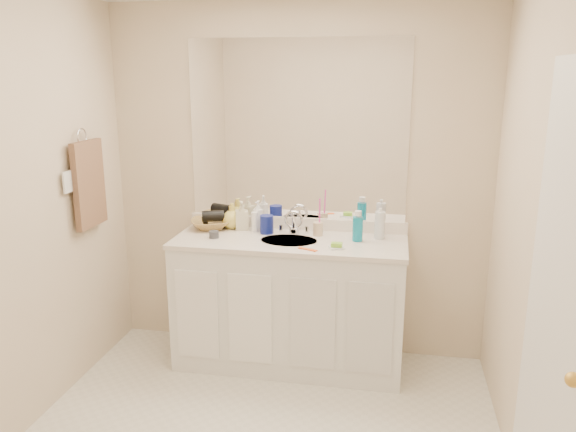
# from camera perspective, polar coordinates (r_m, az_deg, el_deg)

# --- Properties ---
(wall_back) EXTENTS (2.60, 0.02, 2.40)m
(wall_back) POSITION_cam_1_polar(r_m,az_deg,el_deg) (3.85, 0.91, 3.33)
(wall_back) COLOR beige
(wall_back) RESTS_ON floor
(wall_front) EXTENTS (2.60, 0.02, 2.40)m
(wall_front) POSITION_cam_1_polar(r_m,az_deg,el_deg) (1.49, -17.29, -15.75)
(wall_front) COLOR beige
(wall_front) RESTS_ON floor
(wall_left) EXTENTS (0.02, 2.60, 2.40)m
(wall_left) POSITION_cam_1_polar(r_m,az_deg,el_deg) (3.20, -27.16, -0.55)
(wall_left) COLOR beige
(wall_left) RESTS_ON floor
(wall_right) EXTENTS (0.02, 2.60, 2.40)m
(wall_right) POSITION_cam_1_polar(r_m,az_deg,el_deg) (2.62, 24.76, -3.30)
(wall_right) COLOR beige
(wall_right) RESTS_ON floor
(vanity_cabinet) EXTENTS (1.50, 0.55, 0.85)m
(vanity_cabinet) POSITION_cam_1_polar(r_m,az_deg,el_deg) (3.82, 0.14, -8.94)
(vanity_cabinet) COLOR white
(vanity_cabinet) RESTS_ON floor
(countertop) EXTENTS (1.52, 0.57, 0.03)m
(countertop) POSITION_cam_1_polar(r_m,az_deg,el_deg) (3.67, 0.15, -2.61)
(countertop) COLOR silver
(countertop) RESTS_ON vanity_cabinet
(backsplash) EXTENTS (1.52, 0.03, 0.08)m
(backsplash) POSITION_cam_1_polar(r_m,az_deg,el_deg) (3.90, 0.85, -0.75)
(backsplash) COLOR white
(backsplash) RESTS_ON countertop
(sink_basin) EXTENTS (0.37, 0.37, 0.02)m
(sink_basin) POSITION_cam_1_polar(r_m,az_deg,el_deg) (3.65, 0.09, -2.66)
(sink_basin) COLOR beige
(sink_basin) RESTS_ON countertop
(faucet) EXTENTS (0.02, 0.02, 0.11)m
(faucet) POSITION_cam_1_polar(r_m,az_deg,el_deg) (3.80, 0.59, -0.91)
(faucet) COLOR silver
(faucet) RESTS_ON countertop
(mirror) EXTENTS (1.48, 0.01, 1.20)m
(mirror) POSITION_cam_1_polar(r_m,az_deg,el_deg) (3.80, 0.91, 8.66)
(mirror) COLOR white
(mirror) RESTS_ON wall_back
(blue_mug) EXTENTS (0.10, 0.10, 0.12)m
(blue_mug) POSITION_cam_1_polar(r_m,az_deg,el_deg) (3.79, -2.17, -0.86)
(blue_mug) COLOR navy
(blue_mug) RESTS_ON countertop
(tan_cup) EXTENTS (0.07, 0.07, 0.09)m
(tan_cup) POSITION_cam_1_polar(r_m,az_deg,el_deg) (3.75, 3.06, -1.32)
(tan_cup) COLOR beige
(tan_cup) RESTS_ON countertop
(toothbrush) EXTENTS (0.02, 0.04, 0.21)m
(toothbrush) POSITION_cam_1_polar(r_m,az_deg,el_deg) (3.72, 3.24, 0.24)
(toothbrush) COLOR #F941B3
(toothbrush) RESTS_ON tan_cup
(mouthwash_bottle) EXTENTS (0.08, 0.08, 0.16)m
(mouthwash_bottle) POSITION_cam_1_polar(r_m,az_deg,el_deg) (3.64, 7.09, -1.32)
(mouthwash_bottle) COLOR #0E82A8
(mouthwash_bottle) RESTS_ON countertop
(clear_pump_bottle) EXTENTS (0.08, 0.08, 0.18)m
(clear_pump_bottle) POSITION_cam_1_polar(r_m,az_deg,el_deg) (3.71, 9.29, -0.94)
(clear_pump_bottle) COLOR silver
(clear_pump_bottle) RESTS_ON countertop
(soap_dish) EXTENTS (0.11, 0.10, 0.01)m
(soap_dish) POSITION_cam_1_polar(r_m,az_deg,el_deg) (3.49, 4.96, -3.22)
(soap_dish) COLOR white
(soap_dish) RESTS_ON countertop
(green_soap) EXTENTS (0.07, 0.05, 0.02)m
(green_soap) POSITION_cam_1_polar(r_m,az_deg,el_deg) (3.48, 4.97, -2.92)
(green_soap) COLOR #86CD32
(green_soap) RESTS_ON soap_dish
(orange_comb) EXTENTS (0.13, 0.08, 0.01)m
(orange_comb) POSITION_cam_1_polar(r_m,az_deg,el_deg) (3.46, 2.00, -3.39)
(orange_comb) COLOR #FF5B1A
(orange_comb) RESTS_ON countertop
(dark_jar) EXTENTS (0.08, 0.08, 0.05)m
(dark_jar) POSITION_cam_1_polar(r_m,az_deg,el_deg) (3.73, -7.53, -1.87)
(dark_jar) COLOR #3C3D44
(dark_jar) RESTS_ON countertop
(extra_white_bottle) EXTENTS (0.05, 0.05, 0.14)m
(extra_white_bottle) POSITION_cam_1_polar(r_m,az_deg,el_deg) (3.83, -3.41, -0.62)
(extra_white_bottle) COLOR white
(extra_white_bottle) RESTS_ON countertop
(soap_bottle_white) EXTENTS (0.09, 0.09, 0.21)m
(soap_bottle_white) POSITION_cam_1_polar(r_m,az_deg,el_deg) (3.86, -3.07, 0.04)
(soap_bottle_white) COLOR white
(soap_bottle_white) RESTS_ON countertop
(soap_bottle_cream) EXTENTS (0.11, 0.11, 0.20)m
(soap_bottle_cream) POSITION_cam_1_polar(r_m,az_deg,el_deg) (3.89, -4.71, 0.06)
(soap_bottle_cream) COLOR beige
(soap_bottle_cream) RESTS_ON countertop
(soap_bottle_yellow) EXTENTS (0.16, 0.16, 0.18)m
(soap_bottle_yellow) POSITION_cam_1_polar(r_m,az_deg,el_deg) (3.93, -5.71, 0.01)
(soap_bottle_yellow) COLOR #E8D45A
(soap_bottle_yellow) RESTS_ON countertop
(wicker_basket) EXTENTS (0.34, 0.34, 0.07)m
(wicker_basket) POSITION_cam_1_polar(r_m,az_deg,el_deg) (3.95, -7.86, -0.80)
(wicker_basket) COLOR olive
(wicker_basket) RESTS_ON countertop
(hair_dryer) EXTENTS (0.17, 0.12, 0.08)m
(hair_dryer) POSITION_cam_1_polar(r_m,az_deg,el_deg) (3.93, -7.61, -0.01)
(hair_dryer) COLOR black
(hair_dryer) RESTS_ON wicker_basket
(towel_ring) EXTENTS (0.01, 0.11, 0.11)m
(towel_ring) POSITION_cam_1_polar(r_m,az_deg,el_deg) (3.75, -20.21, 7.58)
(towel_ring) COLOR silver
(towel_ring) RESTS_ON wall_left
(hand_towel) EXTENTS (0.04, 0.32, 0.55)m
(hand_towel) POSITION_cam_1_polar(r_m,az_deg,el_deg) (3.78, -19.56, 3.08)
(hand_towel) COLOR brown
(hand_towel) RESTS_ON towel_ring
(switch_plate) EXTENTS (0.01, 0.08, 0.13)m
(switch_plate) POSITION_cam_1_polar(r_m,az_deg,el_deg) (3.62, -21.50, 3.24)
(switch_plate) COLOR white
(switch_plate) RESTS_ON wall_left
(door) EXTENTS (0.02, 0.82, 2.00)m
(door) POSITION_cam_1_polar(r_m,az_deg,el_deg) (2.41, 25.63, -9.96)
(door) COLOR white
(door) RESTS_ON floor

